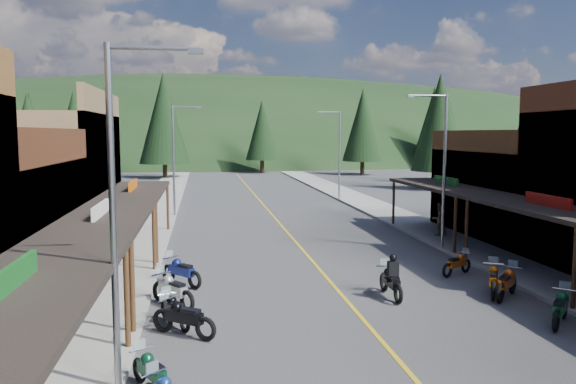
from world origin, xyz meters
name	(u,v)px	position (x,y,z in m)	size (l,w,h in m)	color
ground	(349,303)	(0.00, 0.00, 0.00)	(220.00, 220.00, 0.00)	#38383A
centerline	(276,219)	(0.00, 20.00, 0.01)	(0.15, 90.00, 0.01)	gold
sidewalk_west	(150,221)	(-8.70, 20.00, 0.07)	(3.40, 94.00, 0.15)	gray
sidewalk_east	(393,215)	(8.70, 20.00, 0.07)	(3.40, 94.00, 0.15)	gray
shop_west_3	(30,183)	(-13.78, 11.30, 3.52)	(10.90, 10.20, 8.20)	brown
shop_east_3	(527,193)	(13.75, 11.30, 2.53)	(10.90, 10.20, 6.20)	#4C2D16
streetlight_0	(119,203)	(-6.95, -6.00, 4.46)	(2.16, 0.18, 8.00)	gray
streetlight_1	(176,155)	(-6.95, 22.00, 4.46)	(2.16, 0.18, 8.00)	gray
streetlight_2	(442,164)	(6.95, 8.00, 4.46)	(2.16, 0.18, 8.00)	gray
streetlight_3	(338,151)	(6.95, 30.00, 4.46)	(2.16, 0.18, 8.00)	gray
ridge_hill	(221,155)	(0.00, 135.00, 0.00)	(310.00, 140.00, 60.00)	black
pine_1	(74,125)	(-24.00, 70.00, 7.24)	(5.88, 5.88, 12.50)	black
pine_2	(164,118)	(-10.00, 58.00, 7.99)	(6.72, 6.72, 14.00)	black
pine_3	(262,130)	(4.00, 66.00, 6.48)	(5.04, 5.04, 11.00)	black
pine_4	(363,125)	(18.00, 60.00, 7.24)	(5.88, 5.88, 12.50)	black
pine_5	(434,122)	(34.00, 72.00, 7.99)	(6.72, 6.72, 14.00)	black
pine_6	(526,130)	(46.00, 64.00, 6.48)	(5.04, 5.04, 11.00)	black
pine_7	(30,126)	(-32.00, 76.00, 7.24)	(5.88, 5.88, 12.50)	black
pine_8	(28,134)	(-22.00, 40.00, 5.98)	(4.48, 4.48, 10.00)	black
pine_9	(447,130)	(24.00, 45.00, 6.38)	(4.93, 4.93, 10.80)	black
pine_10	(90,127)	(-18.00, 50.00, 6.78)	(5.38, 5.38, 11.60)	black
pine_11	(440,122)	(20.00, 38.00, 7.19)	(5.82, 5.82, 12.40)	black
bike_west_5	(152,370)	(-6.34, -6.04, 0.54)	(0.63, 1.88, 1.07)	#0B3923
bike_west_6	(184,316)	(-5.71, -2.49, 0.64)	(0.74, 2.22, 1.27)	black
bike_west_7	(175,309)	(-6.01, -1.52, 0.55)	(0.65, 1.94, 1.11)	black
bike_west_8	(173,289)	(-6.17, 0.48, 0.66)	(0.77, 2.30, 1.32)	#9B9CA0
bike_west_9	(181,270)	(-5.98, 3.20, 0.64)	(0.75, 2.25, 1.29)	navy
bike_east_6	(561,306)	(5.99, -3.27, 0.61)	(0.71, 2.14, 1.22)	#0C401F
bike_east_7	(507,281)	(5.88, -0.31, 0.63)	(0.73, 2.20, 1.26)	#C4480E
bike_east_8	(493,278)	(5.60, 0.15, 0.64)	(0.74, 2.23, 1.28)	#B4570C
bike_east_9	(457,263)	(5.57, 3.12, 0.54)	(0.63, 1.89, 1.08)	#AA450C
rider_on_bike	(391,280)	(1.71, 0.41, 0.68)	(0.74, 2.22, 1.69)	black
pedestrian_east_b	(439,219)	(8.41, 11.40, 1.11)	(0.93, 0.54, 1.92)	brown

